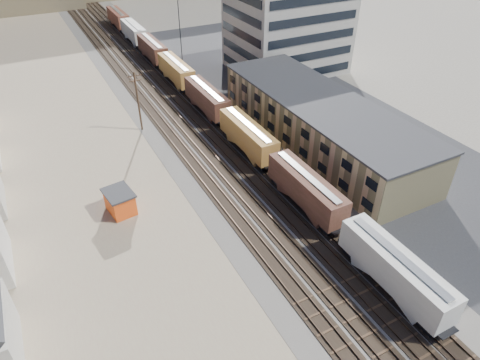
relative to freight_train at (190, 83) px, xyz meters
name	(u,v)px	position (x,y,z in m)	size (l,w,h in m)	color
ground	(343,283)	(-3.80, -50.43, -2.79)	(300.00, 300.00, 0.00)	#6B6356
ballast_bed	(173,101)	(-3.80, -0.43, -2.76)	(18.00, 200.00, 0.06)	#4C4742
dirt_yard	(73,152)	(-23.80, -10.43, -2.78)	(24.00, 180.00, 0.03)	#876F5D
asphalt_lot	(316,109)	(18.20, -15.43, -2.77)	(26.00, 120.00, 0.04)	#232326
rail_tracks	(171,102)	(-4.35, -0.43, -2.68)	(11.40, 200.00, 0.24)	black
freight_train	(190,83)	(0.00, 0.00, 0.00)	(3.00, 119.74, 4.46)	black
warehouse	(320,122)	(11.18, -25.43, 0.86)	(12.40, 40.40, 7.25)	tan
office_tower	(287,26)	(24.15, 4.52, 6.47)	(22.60, 18.60, 18.45)	#9E998E
utility_pole_north	(138,100)	(-12.30, -8.43, 2.50)	(2.20, 0.32, 10.00)	#382619
radio_mast	(180,34)	(2.20, 9.57, 6.33)	(1.20, 0.16, 18.00)	black
maintenance_shed	(120,202)	(-20.98, -28.22, -1.26)	(3.72, 4.50, 3.00)	#EB5016
parked_car_blue	(311,89)	(21.29, -9.24, -1.98)	(2.70, 5.85, 1.63)	navy
parked_car_far	(286,72)	(22.29, 1.23, -2.07)	(1.72, 4.27, 1.45)	silver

